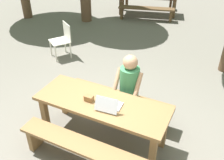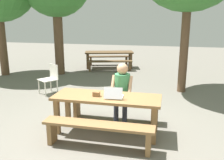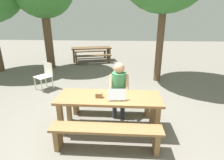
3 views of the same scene
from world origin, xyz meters
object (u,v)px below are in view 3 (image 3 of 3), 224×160
laptop (117,96)px  person_seated (119,85)px  picnic_table_front (109,102)px  small_pouch (99,95)px  plastic_chair (45,75)px  picnic_table_mid (91,49)px

laptop → person_seated: bearing=-97.4°
picnic_table_front → small_pouch: small_pouch is taller
plastic_chair → small_pouch: bearing=-11.9°
plastic_chair → picnic_table_mid: 4.10m
small_pouch → person_seated: bearing=59.9°
laptop → picnic_table_mid: (-1.56, 6.15, -0.18)m
laptop → plastic_chair: laptop is taller
laptop → small_pouch: size_ratio=2.80×
picnic_table_front → laptop: bearing=-25.4°
person_seated → laptop: bearing=-92.7°
small_pouch → plastic_chair: (-2.01, 2.11, -0.31)m
person_seated → picnic_table_mid: bearing=106.2°
person_seated → picnic_table_mid: person_seated is taller
laptop → person_seated: (0.03, 0.65, -0.04)m
small_pouch → picnic_table_mid: (-1.23, 6.13, -0.17)m
picnic_table_front → plastic_chair: bearing=136.8°
picnic_table_front → plastic_chair: size_ratio=2.37×
picnic_table_front → small_pouch: (-0.18, -0.05, 0.15)m
small_pouch → person_seated: 0.73m
picnic_table_front → person_seated: 0.61m
laptop → small_pouch: 0.33m
picnic_table_mid → person_seated: bearing=-89.4°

